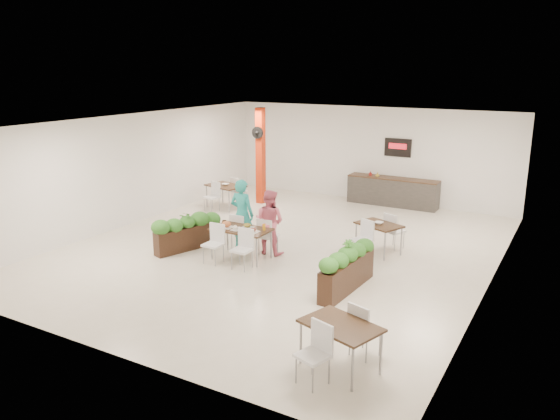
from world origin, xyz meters
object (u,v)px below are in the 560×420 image
at_px(diner_woman, 269,222).
at_px(planter_right, 347,267).
at_px(diner_man, 242,214).
at_px(planter_left, 187,230).
at_px(main_table, 241,233).
at_px(side_table_c, 341,332).
at_px(side_table_b, 379,229).
at_px(side_table_a, 226,189).
at_px(service_counter, 393,191).
at_px(red_column, 260,155).

bearing_deg(diner_woman, planter_right, 154.54).
distance_m(diner_man, planter_left, 1.44).
height_order(main_table, side_table_c, same).
bearing_deg(diner_man, main_table, 120.22).
height_order(diner_man, side_table_b, diner_man).
xyz_separation_m(main_table, side_table_a, (-3.14, 3.84, -0.00)).
xyz_separation_m(service_counter, side_table_c, (2.56, -10.24, 0.13)).
xyz_separation_m(red_column, side_table_a, (-0.67, -1.11, -1.01)).
height_order(main_table, side_table_b, same).
bearing_deg(diner_woman, service_counter, -100.83).
relative_size(side_table_a, side_table_c, 1.00).
height_order(red_column, side_table_a, red_column).
height_order(service_counter, side_table_a, service_counter).
bearing_deg(planter_left, service_counter, 66.18).
height_order(planter_right, side_table_b, planter_right).
relative_size(main_table, side_table_c, 0.98).
bearing_deg(side_table_a, diner_man, -35.75).
bearing_deg(side_table_b, side_table_a, -174.63).
bearing_deg(diner_man, red_column, -64.66).
relative_size(planter_left, side_table_a, 1.09).
height_order(red_column, service_counter, red_column).
bearing_deg(planter_left, diner_woman, 21.65).
bearing_deg(service_counter, planter_right, -78.74).
bearing_deg(planter_left, side_table_a, 112.11).
distance_m(diner_woman, side_table_c, 5.50).
distance_m(service_counter, main_table, 6.98).
height_order(red_column, diner_man, red_column).
xyz_separation_m(diner_man, planter_right, (3.38, -1.19, -0.39)).
bearing_deg(side_table_c, service_counter, 121.97).
xyz_separation_m(main_table, diner_woman, (0.41, 0.65, 0.17)).
height_order(diner_woman, side_table_b, diner_woman).
relative_size(diner_woman, planter_left, 0.88).
height_order(red_column, side_table_c, red_column).
relative_size(diner_woman, side_table_b, 0.98).
bearing_deg(main_table, red_column, 116.59).
distance_m(red_column, diner_man, 4.83).
xyz_separation_m(diner_woman, side_table_b, (2.34, 1.35, -0.19)).
distance_m(red_column, main_table, 5.62).
bearing_deg(planter_left, planter_right, -5.34).
bearing_deg(side_table_a, planter_right, -22.14).
relative_size(service_counter, side_table_a, 1.79).
relative_size(red_column, planter_left, 1.75).
height_order(diner_man, diner_woman, diner_man).
bearing_deg(side_table_c, diner_man, 155.55).
bearing_deg(planter_right, diner_man, 160.51).
relative_size(red_column, diner_woman, 1.98).
bearing_deg(side_table_b, main_table, -121.25).
bearing_deg(planter_right, service_counter, 101.26).
distance_m(service_counter, side_table_c, 10.55).
xyz_separation_m(red_column, planter_left, (0.94, -5.06, -1.14)).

